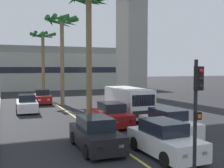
{
  "coord_description": "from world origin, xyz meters",
  "views": [
    {
      "loc": [
        -5.32,
        0.43,
        3.94
      ],
      "look_at": [
        0.0,
        14.0,
        3.09
      ],
      "focal_mm": 44.81,
      "sensor_mm": 36.0,
      "label": 1
    }
  ],
  "objects_px": {
    "traffic_light_median_near": "(197,106)",
    "palm_tree_far_median": "(62,31)",
    "car_queue_sixth": "(169,124)",
    "palm_tree_near_median": "(89,14)",
    "car_queue_front": "(96,134)",
    "delivery_van": "(128,102)",
    "car_queue_second": "(112,115)",
    "car_queue_fourth": "(42,97)",
    "car_queue_third": "(164,140)",
    "car_queue_fifth": "(27,104)",
    "palm_tree_mid_median": "(43,46)"
  },
  "relations": [
    {
      "from": "delivery_van",
      "to": "palm_tree_near_median",
      "type": "relative_size",
      "value": 0.57
    },
    {
      "from": "palm_tree_mid_median",
      "to": "car_queue_sixth",
      "type": "bearing_deg",
      "value": -80.05
    },
    {
      "from": "car_queue_front",
      "to": "car_queue_sixth",
      "type": "bearing_deg",
      "value": 11.05
    },
    {
      "from": "car_queue_second",
      "to": "car_queue_fourth",
      "type": "distance_m",
      "value": 14.09
    },
    {
      "from": "car_queue_second",
      "to": "car_queue_third",
      "type": "distance_m",
      "value": 6.94
    },
    {
      "from": "palm_tree_mid_median",
      "to": "traffic_light_median_near",
      "type": "bearing_deg",
      "value": -88.19
    },
    {
      "from": "traffic_light_median_near",
      "to": "palm_tree_far_median",
      "type": "height_order",
      "value": "palm_tree_far_median"
    },
    {
      "from": "car_queue_second",
      "to": "delivery_van",
      "type": "xyz_separation_m",
      "value": [
        2.21,
        2.18,
        0.57
      ]
    },
    {
      "from": "delivery_van",
      "to": "palm_tree_far_median",
      "type": "distance_m",
      "value": 12.21
    },
    {
      "from": "car_queue_third",
      "to": "palm_tree_far_median",
      "type": "relative_size",
      "value": 0.44
    },
    {
      "from": "palm_tree_near_median",
      "to": "palm_tree_mid_median",
      "type": "relative_size",
      "value": 1.07
    },
    {
      "from": "palm_tree_near_median",
      "to": "palm_tree_far_median",
      "type": "bearing_deg",
      "value": 88.05
    },
    {
      "from": "car_queue_front",
      "to": "car_queue_sixth",
      "type": "height_order",
      "value": "same"
    },
    {
      "from": "car_queue_front",
      "to": "palm_tree_mid_median",
      "type": "distance_m",
      "value": 24.45
    },
    {
      "from": "car_queue_third",
      "to": "traffic_light_median_near",
      "type": "xyz_separation_m",
      "value": [
        -0.9,
        -3.35,
        1.99
      ]
    },
    {
      "from": "car_queue_fifth",
      "to": "car_queue_fourth",
      "type": "bearing_deg",
      "value": 70.27
    },
    {
      "from": "car_queue_front",
      "to": "palm_tree_mid_median",
      "type": "xyz_separation_m",
      "value": [
        0.73,
        23.68,
        6.03
      ]
    },
    {
      "from": "traffic_light_median_near",
      "to": "delivery_van",
      "type": "bearing_deg",
      "value": 75.11
    },
    {
      "from": "car_queue_second",
      "to": "palm_tree_near_median",
      "type": "relative_size",
      "value": 0.45
    },
    {
      "from": "car_queue_third",
      "to": "palm_tree_near_median",
      "type": "xyz_separation_m",
      "value": [
        -1.17,
        7.79,
        6.83
      ]
    },
    {
      "from": "palm_tree_mid_median",
      "to": "car_queue_fifth",
      "type": "bearing_deg",
      "value": -105.28
    },
    {
      "from": "car_queue_third",
      "to": "car_queue_fifth",
      "type": "height_order",
      "value": "same"
    },
    {
      "from": "car_queue_sixth",
      "to": "palm_tree_near_median",
      "type": "distance_m",
      "value": 8.98
    },
    {
      "from": "car_queue_fourth",
      "to": "palm_tree_near_median",
      "type": "xyz_separation_m",
      "value": [
        1.55,
        -12.93,
        6.83
      ]
    },
    {
      "from": "delivery_van",
      "to": "traffic_light_median_near",
      "type": "bearing_deg",
      "value": -104.89
    },
    {
      "from": "delivery_van",
      "to": "palm_tree_far_median",
      "type": "height_order",
      "value": "palm_tree_far_median"
    },
    {
      "from": "car_queue_sixth",
      "to": "car_queue_fourth",
      "type": "bearing_deg",
      "value": 105.41
    },
    {
      "from": "car_queue_fifth",
      "to": "traffic_light_median_near",
      "type": "relative_size",
      "value": 0.99
    },
    {
      "from": "car_queue_fourth",
      "to": "palm_tree_near_median",
      "type": "bearing_deg",
      "value": -83.18
    },
    {
      "from": "car_queue_third",
      "to": "palm_tree_near_median",
      "type": "height_order",
      "value": "palm_tree_near_median"
    },
    {
      "from": "car_queue_fourth",
      "to": "car_queue_third",
      "type": "bearing_deg",
      "value": -82.54
    },
    {
      "from": "car_queue_fifth",
      "to": "palm_tree_near_median",
      "type": "height_order",
      "value": "palm_tree_near_median"
    },
    {
      "from": "palm_tree_mid_median",
      "to": "palm_tree_far_median",
      "type": "distance_m",
      "value": 6.96
    },
    {
      "from": "palm_tree_far_median",
      "to": "delivery_van",
      "type": "bearing_deg",
      "value": -71.98
    },
    {
      "from": "car_queue_fourth",
      "to": "traffic_light_median_near",
      "type": "xyz_separation_m",
      "value": [
        1.81,
        -24.07,
        1.99
      ]
    },
    {
      "from": "car_queue_third",
      "to": "car_queue_second",
      "type": "bearing_deg",
      "value": 88.33
    },
    {
      "from": "car_queue_front",
      "to": "palm_tree_near_median",
      "type": "xyz_separation_m",
      "value": [
        1.38,
        5.71,
        6.83
      ]
    },
    {
      "from": "delivery_van",
      "to": "palm_tree_near_median",
      "type": "bearing_deg",
      "value": -159.66
    },
    {
      "from": "car_queue_third",
      "to": "car_queue_fourth",
      "type": "height_order",
      "value": "same"
    },
    {
      "from": "car_queue_third",
      "to": "palm_tree_near_median",
      "type": "relative_size",
      "value": 0.45
    },
    {
      "from": "car_queue_second",
      "to": "car_queue_sixth",
      "type": "height_order",
      "value": "same"
    },
    {
      "from": "car_queue_front",
      "to": "car_queue_fifth",
      "type": "bearing_deg",
      "value": 99.56
    },
    {
      "from": "car_queue_fourth",
      "to": "car_queue_fifth",
      "type": "xyz_separation_m",
      "value": [
        -2.02,
        -5.64,
        0.0
      ]
    },
    {
      "from": "car_queue_front",
      "to": "palm_tree_mid_median",
      "type": "height_order",
      "value": "palm_tree_mid_median"
    },
    {
      "from": "palm_tree_near_median",
      "to": "palm_tree_far_median",
      "type": "relative_size",
      "value": 0.97
    },
    {
      "from": "delivery_van",
      "to": "car_queue_fourth",
      "type": "bearing_deg",
      "value": 113.83
    },
    {
      "from": "car_queue_sixth",
      "to": "car_queue_fifth",
      "type": "bearing_deg",
      "value": 119.75
    },
    {
      "from": "car_queue_front",
      "to": "delivery_van",
      "type": "relative_size",
      "value": 0.78
    },
    {
      "from": "palm_tree_mid_median",
      "to": "palm_tree_near_median",
      "type": "bearing_deg",
      "value": -87.92
    },
    {
      "from": "car_queue_second",
      "to": "palm_tree_mid_median",
      "type": "relative_size",
      "value": 0.48
    }
  ]
}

